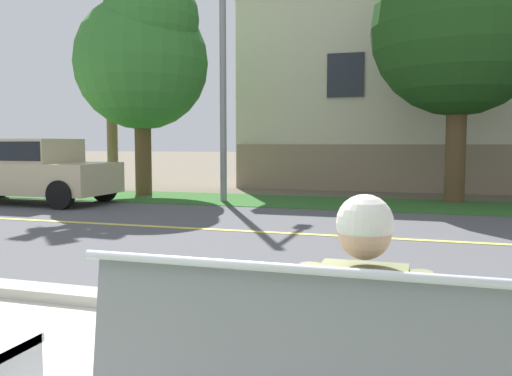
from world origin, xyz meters
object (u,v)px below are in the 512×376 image
seated_person_olive (365,331)px  shade_tree_far_left (144,53)px  shade_tree_left (466,14)px  car_beige_near (26,168)px  streetlamp (226,48)px

seated_person_olive → shade_tree_far_left: shade_tree_far_left is taller
shade_tree_left → shade_tree_far_left: bearing=-175.2°
car_beige_near → streetlamp: (4.40, 1.98, 2.92)m
shade_tree_left → seated_person_olive: bearing=-95.3°
seated_person_olive → shade_tree_far_left: (-7.03, 10.92, 3.19)m
streetlamp → shade_tree_far_left: (-2.53, 0.49, 0.09)m
shade_tree_far_left → shade_tree_left: 8.16m
car_beige_near → shade_tree_far_left: shade_tree_far_left is taller
shade_tree_far_left → shade_tree_left: bearing=4.8°
seated_person_olive → car_beige_near: (-8.89, 8.45, 0.18)m
streetlamp → shade_tree_left: size_ratio=0.95×
streetlamp → shade_tree_left: 5.74m
shade_tree_far_left → shade_tree_left: (8.11, 0.67, 0.60)m
car_beige_near → shade_tree_far_left: (1.86, 2.47, 3.01)m
seated_person_olive → streetlamp: 11.77m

